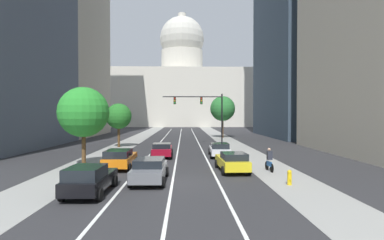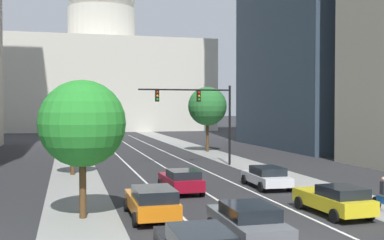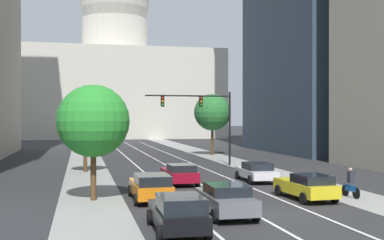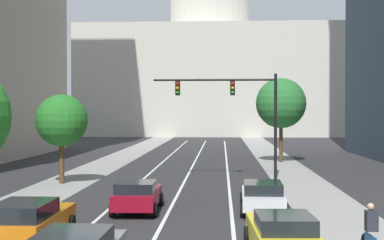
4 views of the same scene
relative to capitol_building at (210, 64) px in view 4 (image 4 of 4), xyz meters
The scene contains 15 objects.
ground_plane 57.88m from the capitol_building, 90.00° to the right, with size 400.00×400.00×0.00m, color #2B2B2D.
sidewalk_left 63.19m from the capitol_building, 96.92° to the right, with size 3.54×130.00×0.01m, color gray.
sidewalk_right 63.19m from the capitol_building, 83.08° to the right, with size 3.54×130.00×0.01m, color gray.
lane_stripe_left 72.60m from the capitol_building, 92.28° to the right, with size 0.16×90.00×0.01m, color white.
lane_stripe_center 72.54m from the capitol_building, 90.00° to the right, with size 0.16×90.00×0.01m, color white.
lane_stripe_right 72.60m from the capitol_building, 87.72° to the right, with size 0.16×90.00×0.01m, color white.
capitol_building is the anchor object (origin of this frame).
car_crimson 86.22m from the capitol_building, 90.95° to the right, with size 2.12×4.39×1.43m.
car_yellow 93.87m from the capitol_building, 87.38° to the right, with size 2.19×4.56×1.46m.
car_white 85.98m from the capitol_building, 87.14° to the right, with size 2.16×4.56×1.36m.
car_orange 92.34m from the capitol_building, 92.66° to the right, with size 2.13×4.74×1.52m.
traffic_signal_mast 73.45m from the capitol_building, 87.31° to the right, with size 8.25×0.39×7.03m.
cyclist 93.96m from the capitol_building, 85.68° to the right, with size 0.38×1.70×1.72m.
street_tree_near_right 61.35m from the capitol_building, 82.78° to the right, with size 4.46×4.46×7.46m.
street_tree_mid_left 76.77m from the capitol_building, 95.74° to the right, with size 3.26×3.26×5.60m.
Camera 4 is at (2.39, -14.13, 4.59)m, focal length 52.59 mm.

